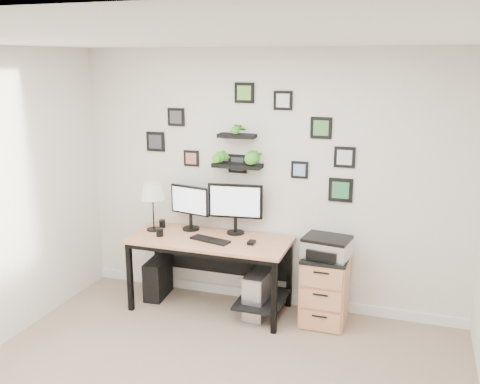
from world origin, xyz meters
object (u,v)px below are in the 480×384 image
at_px(desk, 215,249).
at_px(printer, 327,247).
at_px(monitor_left, 190,204).
at_px(mug, 160,232).
at_px(table_lamp, 153,192).
at_px(file_cabinet, 325,289).
at_px(pc_tower_grey, 259,293).
at_px(pc_tower_black, 158,278).
at_px(monitor_right, 235,205).

height_order(desk, printer, printer).
relative_size(monitor_left, mug, 5.71).
bearing_deg(monitor_left, table_lamp, -160.12).
bearing_deg(file_cabinet, printer, -83.79).
distance_m(mug, printer, 1.67).
height_order(desk, mug, mug).
xyz_separation_m(desk, mug, (-0.54, -0.13, 0.16)).
distance_m(mug, pc_tower_grey, 1.17).
height_order(monitor_left, table_lamp, table_lamp).
relative_size(pc_tower_black, printer, 0.89).
bearing_deg(table_lamp, monitor_left, 19.88).
xyz_separation_m(monitor_left, printer, (1.45, -0.13, -0.26)).
distance_m(monitor_left, pc_tower_black, 0.90).
bearing_deg(monitor_left, pc_tower_grey, -12.86).
bearing_deg(monitor_right, pc_tower_black, -170.54).
relative_size(table_lamp, file_cabinet, 0.76).
xyz_separation_m(desk, monitor_right, (0.16, 0.19, 0.43)).
height_order(monitor_left, pc_tower_black, monitor_left).
xyz_separation_m(monitor_left, table_lamp, (-0.36, -0.13, 0.13)).
relative_size(monitor_left, table_lamp, 0.92).
bearing_deg(file_cabinet, pc_tower_black, -179.76).
bearing_deg(table_lamp, pc_tower_black, 47.72).
relative_size(pc_tower_black, file_cabinet, 0.61).
xyz_separation_m(table_lamp, mug, (0.15, -0.16, -0.37)).
bearing_deg(table_lamp, desk, -2.85).
relative_size(mug, pc_tower_grey, 0.18).
distance_m(monitor_left, file_cabinet, 1.61).
height_order(table_lamp, printer, table_lamp).
bearing_deg(pc_tower_grey, table_lamp, 177.39).
bearing_deg(table_lamp, file_cabinet, 0.75).
distance_m(pc_tower_black, pc_tower_grey, 1.15).
xyz_separation_m(table_lamp, pc_tower_black, (0.01, 0.02, -0.95)).
xyz_separation_m(monitor_left, pc_tower_grey, (0.80, -0.18, -0.80)).
xyz_separation_m(monitor_left, pc_tower_black, (-0.35, -0.11, -0.82)).
bearing_deg(file_cabinet, mug, -173.56).
bearing_deg(monitor_left, file_cabinet, -4.21).
bearing_deg(monitor_right, desk, -129.42).
bearing_deg(pc_tower_grey, pc_tower_black, 176.54).
distance_m(monitor_right, table_lamp, 0.87).
height_order(monitor_right, mug, monitor_right).
relative_size(table_lamp, pc_tower_black, 1.24).
distance_m(monitor_right, file_cabinet, 1.21).
xyz_separation_m(monitor_right, printer, (0.96, -0.15, -0.29)).
relative_size(mug, printer, 0.18).
relative_size(desk, monitor_left, 3.41).
bearing_deg(desk, pc_tower_black, 175.70).
bearing_deg(desk, table_lamp, 177.15).
height_order(desk, table_lamp, table_lamp).
distance_m(table_lamp, pc_tower_grey, 1.49).
height_order(table_lamp, pc_tower_grey, table_lamp).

